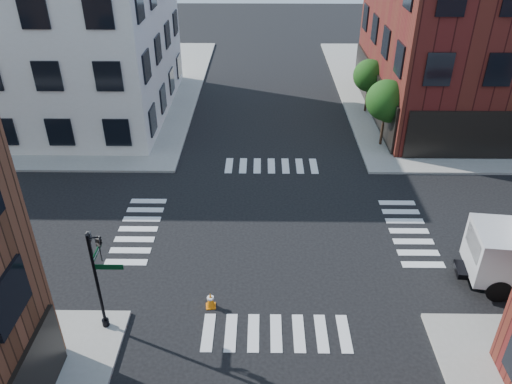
{
  "coord_description": "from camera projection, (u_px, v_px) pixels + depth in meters",
  "views": [
    {
      "loc": [
        -0.62,
        -21.0,
        15.07
      ],
      "look_at": [
        -0.88,
        -0.33,
        2.5
      ],
      "focal_mm": 35.0,
      "sensor_mm": 36.0,
      "label": 1
    }
  ],
  "objects": [
    {
      "name": "ground",
      "position": [
        273.0,
        230.0,
        25.76
      ],
      "size": [
        120.0,
        120.0,
        0.0
      ],
      "primitive_type": "plane",
      "color": "black",
      "rests_on": "ground"
    },
    {
      "name": "sidewalk_nw",
      "position": [
        31.0,
        88.0,
        43.9
      ],
      "size": [
        30.0,
        30.0,
        0.15
      ],
      "primitive_type": "cube",
      "color": "gray",
      "rests_on": "ground"
    },
    {
      "name": "tree_far",
      "position": [
        370.0,
        77.0,
        37.84
      ],
      "size": [
        2.43,
        2.43,
        4.07
      ],
      "color": "black",
      "rests_on": "ground"
    },
    {
      "name": "tree_near",
      "position": [
        387.0,
        102.0,
        32.56
      ],
      "size": [
        2.69,
        2.69,
        4.49
      ],
      "color": "black",
      "rests_on": "ground"
    },
    {
      "name": "building_nw",
      "position": [
        14.0,
        41.0,
        36.78
      ],
      "size": [
        22.0,
        16.0,
        11.0
      ],
      "primitive_type": "cube",
      "color": "silver",
      "rests_on": "ground"
    },
    {
      "name": "traffic_cone",
      "position": [
        210.0,
        300.0,
        20.86
      ],
      "size": [
        0.45,
        0.45,
        0.75
      ],
      "rotation": [
        0.0,
        0.0,
        0.11
      ],
      "color": "orange",
      "rests_on": "ground"
    },
    {
      "name": "sidewalk_ne",
      "position": [
        510.0,
        90.0,
        43.44
      ],
      "size": [
        30.0,
        30.0,
        0.15
      ],
      "primitive_type": "cube",
      "color": "gray",
      "rests_on": "ground"
    },
    {
      "name": "signal_pole",
      "position": [
        98.0,
        271.0,
        18.65
      ],
      "size": [
        1.29,
        1.24,
        4.6
      ],
      "color": "black",
      "rests_on": "ground"
    }
  ]
}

